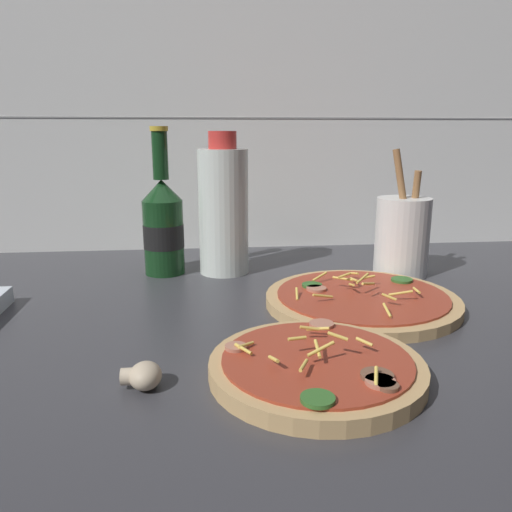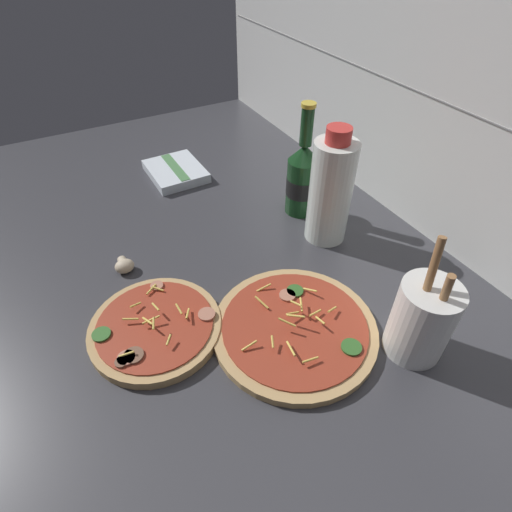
% 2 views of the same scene
% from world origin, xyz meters
% --- Properties ---
extents(counter_slab, '(1.60, 0.90, 0.03)m').
position_xyz_m(counter_slab, '(0.00, 0.00, 0.01)').
color(counter_slab, '#38383D').
rests_on(counter_slab, ground).
extents(tile_backsplash, '(1.60, 0.01, 0.60)m').
position_xyz_m(tile_backsplash, '(0.00, 0.45, 0.30)').
color(tile_backsplash, white).
rests_on(tile_backsplash, ground).
extents(pizza_near, '(0.22, 0.22, 0.05)m').
position_xyz_m(pizza_near, '(0.09, -0.15, 0.04)').
color(pizza_near, tan).
rests_on(pizza_near, counter_slab).
extents(pizza_far, '(0.28, 0.28, 0.05)m').
position_xyz_m(pizza_far, '(0.21, 0.06, 0.03)').
color(pizza_far, tan).
rests_on(pizza_far, counter_slab).
extents(beer_bottle, '(0.07, 0.07, 0.26)m').
position_xyz_m(beer_bottle, '(-0.09, 0.26, 0.11)').
color(beer_bottle, '#143819').
rests_on(beer_bottle, counter_slab).
extents(oil_bottle, '(0.09, 0.09, 0.25)m').
position_xyz_m(oil_bottle, '(0.01, 0.26, 0.14)').
color(oil_bottle, silver).
rests_on(oil_bottle, counter_slab).
extents(mushroom_left, '(0.04, 0.04, 0.03)m').
position_xyz_m(mushroom_left, '(-0.08, -0.16, 0.04)').
color(mushroom_left, beige).
rests_on(mushroom_left, counter_slab).
extents(utensil_crock, '(0.09, 0.09, 0.22)m').
position_xyz_m(utensil_crock, '(0.32, 0.21, 0.10)').
color(utensil_crock, silver).
rests_on(utensil_crock, counter_slab).
extents(dish_towel, '(0.17, 0.14, 0.03)m').
position_xyz_m(dish_towel, '(-0.39, 0.06, 0.04)').
color(dish_towel, silver).
rests_on(dish_towel, counter_slab).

